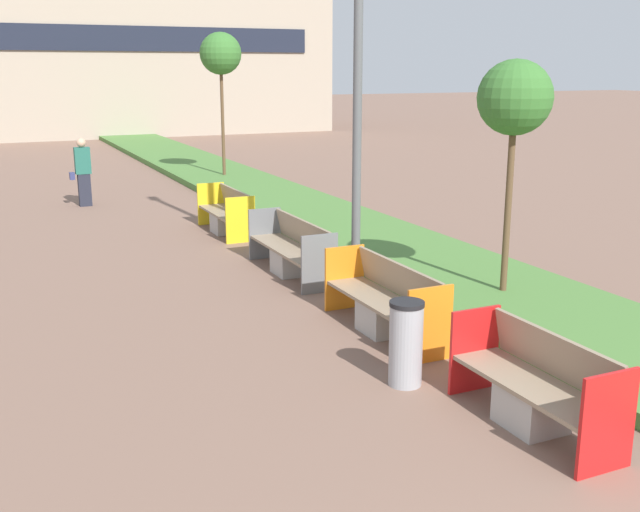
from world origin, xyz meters
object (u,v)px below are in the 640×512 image
bench_yellow_frame (227,216)px  pedestrian_walking (83,172)px  sapling_tree_far (221,55)px  sapling_tree_near (515,100)px  litter_bin (406,343)px  bench_red_frame (535,392)px  bench_grey_frame (292,252)px  bench_orange_frame (385,305)px

bench_yellow_frame → pedestrian_walking: pedestrian_walking is taller
bench_yellow_frame → pedestrian_walking: size_ratio=1.21×
bench_yellow_frame → pedestrian_walking: 5.18m
sapling_tree_far → sapling_tree_near: bearing=-90.0°
litter_bin → sapling_tree_near: bearing=34.6°
bench_red_frame → sapling_tree_near: size_ratio=0.55×
bench_red_frame → litter_bin: bearing=114.4°
litter_bin → pedestrian_walking: (-1.68, 13.05, 0.39)m
bench_grey_frame → sapling_tree_far: sapling_tree_far is taller
bench_yellow_frame → bench_orange_frame: bearing=-90.0°
litter_bin → sapling_tree_far: (2.93, 15.87, 3.34)m
bench_orange_frame → litter_bin: (-0.64, -1.58, 0.11)m
sapling_tree_near → sapling_tree_far: size_ratio=0.79×
bench_yellow_frame → sapling_tree_near: 7.31m
litter_bin → sapling_tree_near: size_ratio=0.27×
litter_bin → pedestrian_walking: bearing=97.3°
bench_grey_frame → litter_bin: 4.85m
sapling_tree_near → sapling_tree_far: bearing=90.0°
sapling_tree_far → pedestrian_walking: (-4.62, -2.82, -2.95)m
bench_orange_frame → bench_grey_frame: same height
bench_grey_frame → sapling_tree_far: 11.81m
sapling_tree_near → bench_yellow_frame: bearing=109.7°
bench_red_frame → sapling_tree_far: sapling_tree_far is taller
bench_red_frame → sapling_tree_near: 4.89m
bench_grey_frame → litter_bin: bearing=-97.6°
bench_yellow_frame → pedestrian_walking: bearing=116.7°
bench_red_frame → bench_orange_frame: 2.98m
bench_red_frame → pedestrian_walking: bearing=99.1°
bench_grey_frame → pedestrian_walking: bearing=105.7°
bench_orange_frame → sapling_tree_far: bearing=80.9°
bench_red_frame → bench_grey_frame: same height
bench_yellow_frame → sapling_tree_far: bearing=72.8°
bench_orange_frame → sapling_tree_far: (2.29, 14.29, 3.45)m
bench_grey_frame → litter_bin: (-0.64, -4.81, 0.11)m
litter_bin → sapling_tree_near: (2.93, 2.02, 2.51)m
sapling_tree_near → bench_grey_frame: bearing=129.5°
bench_orange_frame → sapling_tree_near: 3.51m
bench_yellow_frame → pedestrian_walking: (-2.32, 4.61, 0.51)m
bench_yellow_frame → sapling_tree_far: (2.30, 7.43, 3.46)m
sapling_tree_near → pedestrian_walking: size_ratio=2.07×
bench_red_frame → litter_bin: litter_bin is taller
sapling_tree_far → bench_grey_frame: bearing=-101.7°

